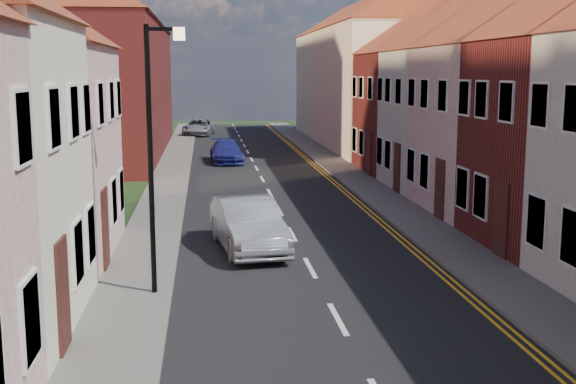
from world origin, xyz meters
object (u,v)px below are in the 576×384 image
car_far (227,152)px  car_distant (199,127)px  car_mid (248,225)px  lamppost (154,143)px

car_far → car_distant: car_distant is taller
car_far → car_mid: bearing=-92.6°
lamppost → car_distant: bearing=89.2°
lamppost → car_far: bearing=84.7°
car_mid → car_distant: car_mid is taller
car_mid → car_distant: bearing=84.5°
lamppost → car_mid: size_ratio=1.32×
car_mid → car_distant: 38.71m
lamppost → car_far: (2.31, 24.73, -2.91)m
lamppost → car_mid: 5.51m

